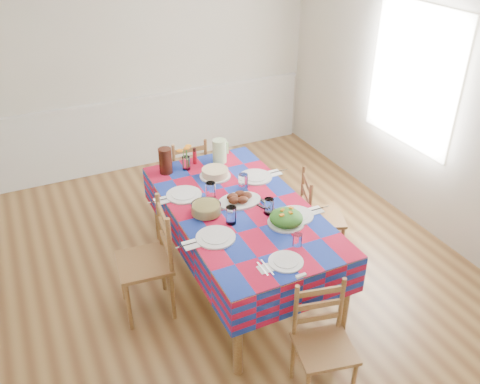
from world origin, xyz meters
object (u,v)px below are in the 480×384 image
green_pitcher (220,151)px  chair_far (188,176)px  chair_near (323,344)px  chair_left (150,261)px  chair_right (318,217)px  dining_table (240,215)px  meat_platter (239,199)px  tea_pitcher (165,161)px

green_pitcher → chair_far: green_pitcher is taller
green_pitcher → chair_near: (-0.17, -2.12, -0.48)m
chair_left → chair_right: 1.64m
chair_near → dining_table: bearing=103.0°
chair_far → chair_left: bearing=61.6°
chair_far → chair_left: chair_left is taller
green_pitcher → chair_left: 1.36m
dining_table → chair_left: bearing=-179.7°
dining_table → green_pitcher: green_pitcher is taller
meat_platter → tea_pitcher: size_ratio=1.54×
dining_table → chair_far: (-0.00, 1.30, -0.27)m
tea_pitcher → chair_far: size_ratio=0.28×
meat_platter → tea_pitcher: 0.87m
dining_table → meat_platter: size_ratio=5.37×
dining_table → tea_pitcher: 0.94m
meat_platter → chair_near: size_ratio=0.44×
meat_platter → chair_far: (-0.03, 1.23, -0.39)m
meat_platter → tea_pitcher: bearing=117.2°
meat_platter → green_pitcher: (0.15, 0.76, 0.09)m
meat_platter → chair_left: bearing=-175.2°
meat_platter → chair_left: chair_left is taller
dining_table → green_pitcher: size_ratio=8.87×
dining_table → chair_near: bearing=-89.6°
dining_table → green_pitcher: 0.87m
chair_far → tea_pitcher: bearing=55.0°
dining_table → chair_far: 1.32m
tea_pitcher → chair_left: (-0.45, -0.84, -0.43)m
tea_pitcher → chair_near: tea_pitcher is taller
chair_far → chair_right: 1.52m
green_pitcher → chair_far: 0.69m
chair_near → chair_far: size_ratio=0.97×
meat_platter → chair_right: bearing=-3.6°
dining_table → chair_near: size_ratio=2.36×
chair_near → chair_right: bearing=70.7°
chair_far → chair_left: size_ratio=0.90×
chair_far → green_pitcher: bearing=114.3°
meat_platter → chair_near: (-0.02, -1.36, -0.40)m
green_pitcher → chair_near: bearing=-94.5°
meat_platter → chair_near: meat_platter is taller
tea_pitcher → chair_far: bearing=51.3°
green_pitcher → dining_table: bearing=-101.9°
green_pitcher → meat_platter: bearing=-101.1°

